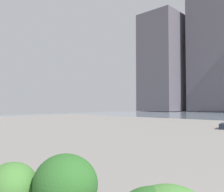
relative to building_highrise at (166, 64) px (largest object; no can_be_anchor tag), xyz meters
name	(u,v)px	position (x,y,z in m)	size (l,w,h in m)	color
building_annex	(214,50)	(-12.98, -4.25, 3.04)	(11.54, 11.22, 34.94)	#5B5660
building_highrise	(166,64)	(0.00, 0.00, 0.00)	(11.01, 15.59, 28.87)	#5B5660
shrub_low	(65,183)	(-34.10, 61.33, -13.97)	(1.08, 0.97, 0.92)	#2D6628
shrub_round	(12,185)	(-33.33, 61.83, -14.06)	(0.88, 0.79, 0.75)	#477F38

